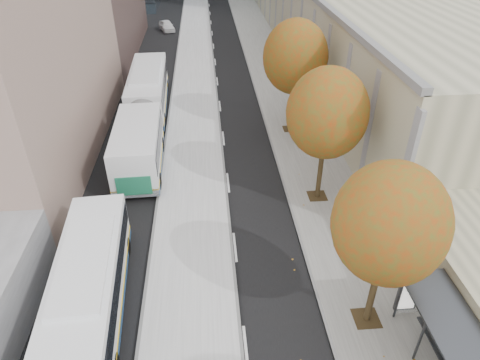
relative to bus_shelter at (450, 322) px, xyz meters
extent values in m
cube|color=#AFAFAF|center=(-9.56, 24.04, -2.11)|extent=(4.25, 150.00, 0.15)
cube|color=gray|center=(-1.56, 24.04, -2.15)|extent=(4.75, 150.00, 0.08)
cube|color=#383A3F|center=(-0.19, 0.04, 0.37)|extent=(1.90, 4.40, 0.10)
cube|color=silver|center=(0.53, 0.04, -0.86)|extent=(0.04, 4.00, 2.10)
cylinder|color=black|center=(-2.09, 2.04, -0.49)|extent=(0.28, 0.28, 3.24)
sphere|color=#355D1D|center=(-2.09, 2.04, 3.08)|extent=(4.20, 4.20, 4.20)
cylinder|color=black|center=(-2.09, 11.04, -0.42)|extent=(0.28, 0.28, 3.38)
sphere|color=#355D1D|center=(-2.09, 11.04, 3.29)|extent=(4.40, 4.40, 4.40)
cylinder|color=black|center=(-2.09, 20.04, -0.35)|extent=(0.28, 0.28, 3.51)
sphere|color=#355D1D|center=(-2.09, 20.04, 3.51)|extent=(4.60, 4.60, 4.60)
cube|color=black|center=(-13.42, -0.21, -0.27)|extent=(3.56, 16.32, 0.97)
cube|color=white|center=(-13.15, 20.86, -0.60)|extent=(3.35, 19.12, 3.17)
cube|color=black|center=(-13.15, 20.86, -0.02)|extent=(3.38, 18.36, 1.10)
cube|color=#1D704D|center=(-13.15, 11.37, -0.97)|extent=(2.01, 0.12, 1.23)
imported|color=white|center=(-13.38, 50.83, -1.52)|extent=(2.60, 4.19, 1.33)
camera|label=1|loc=(-8.44, -9.42, 12.84)|focal=32.00mm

